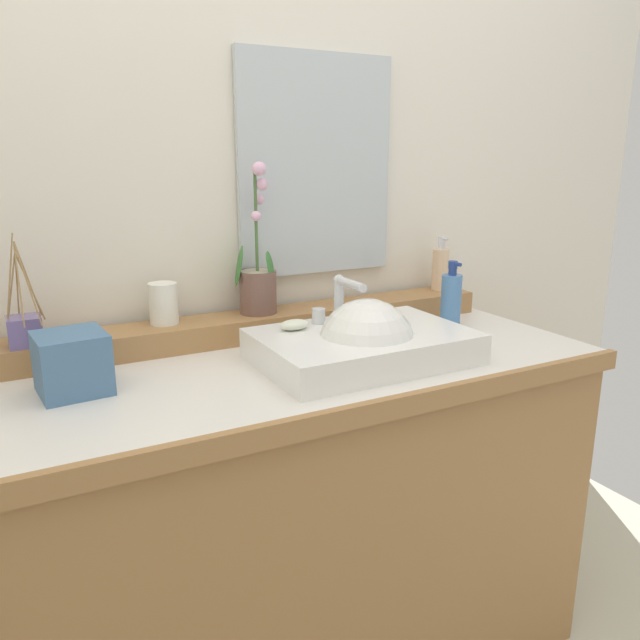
# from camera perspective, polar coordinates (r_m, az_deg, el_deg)

# --- Properties ---
(wall_back) EXTENTS (2.96, 0.20, 2.58)m
(wall_back) POSITION_cam_1_polar(r_m,az_deg,el_deg) (1.73, -8.64, 14.83)
(wall_back) COLOR silver
(wall_back) RESTS_ON ground
(vanity_cabinet) EXTENTS (1.42, 0.61, 0.83)m
(vanity_cabinet) POSITION_cam_1_polar(r_m,az_deg,el_deg) (1.61, -2.22, -17.88)
(vanity_cabinet) COLOR #A07243
(vanity_cabinet) RESTS_ON ground
(back_ledge) EXTENTS (1.34, 0.13, 0.06)m
(back_ledge) POSITION_cam_1_polar(r_m,az_deg,el_deg) (1.61, -5.85, -0.48)
(back_ledge) COLOR #A07243
(back_ledge) RESTS_ON vanity_cabinet
(sink_basin) EXTENTS (0.48, 0.32, 0.26)m
(sink_basin) POSITION_cam_1_polar(r_m,az_deg,el_deg) (1.41, 4.11, -2.45)
(sink_basin) COLOR white
(sink_basin) RESTS_ON vanity_cabinet
(soap_bar) EXTENTS (0.07, 0.04, 0.02)m
(soap_bar) POSITION_cam_1_polar(r_m,az_deg,el_deg) (1.42, -2.39, -0.44)
(soap_bar) COLOR silver
(soap_bar) RESTS_ON sink_basin
(potted_plant) EXTENTS (0.11, 0.10, 0.38)m
(potted_plant) POSITION_cam_1_polar(r_m,az_deg,el_deg) (1.60, -5.78, 3.67)
(potted_plant) COLOR brown
(potted_plant) RESTS_ON back_ledge
(soap_dispenser) EXTENTS (0.05, 0.05, 0.16)m
(soap_dispenser) POSITION_cam_1_polar(r_m,az_deg,el_deg) (1.91, 11.02, 4.73)
(soap_dispenser) COLOR beige
(soap_dispenser) RESTS_ON back_ledge
(tumbler_cup) EXTENTS (0.07, 0.07, 0.10)m
(tumbler_cup) POSITION_cam_1_polar(r_m,az_deg,el_deg) (1.54, -14.21, 1.49)
(tumbler_cup) COLOR white
(tumbler_cup) RESTS_ON back_ledge
(reed_diffuser) EXTENTS (0.08, 0.10, 0.24)m
(reed_diffuser) POSITION_cam_1_polar(r_m,az_deg,el_deg) (1.46, -25.55, -0.78)
(reed_diffuser) COLOR slate
(reed_diffuser) RESTS_ON back_ledge
(lotion_bottle) EXTENTS (0.06, 0.06, 0.18)m
(lotion_bottle) POSITION_cam_1_polar(r_m,az_deg,el_deg) (1.73, 11.97, 1.91)
(lotion_bottle) COLOR #4A7CB5
(lotion_bottle) RESTS_ON vanity_cabinet
(tissue_box) EXTENTS (0.14, 0.14, 0.12)m
(tissue_box) POSITION_cam_1_polar(r_m,az_deg,el_deg) (1.31, -21.87, -3.70)
(tissue_box) COLOR #456C94
(tissue_box) RESTS_ON vanity_cabinet
(mirror) EXTENTS (0.45, 0.02, 0.58)m
(mirror) POSITION_cam_1_polar(r_m,az_deg,el_deg) (1.71, -0.33, 14.00)
(mirror) COLOR silver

